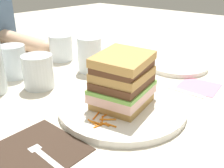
{
  "coord_description": "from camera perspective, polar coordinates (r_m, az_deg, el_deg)",
  "views": [
    {
      "loc": [
        -0.4,
        -0.32,
        0.28
      ],
      "look_at": [
        -0.01,
        0.02,
        0.05
      ],
      "focal_mm": 41.51,
      "sensor_mm": 36.0,
      "label": 1
    }
  ],
  "objects": [
    {
      "name": "carrot_shred_2",
      "position": [
        0.51,
        -0.93,
        -7.8
      ],
      "size": [
        0.02,
        0.03,
        0.0
      ],
      "primitive_type": "cylinder",
      "rotation": [
        0.0,
        1.57,
        5.43
      ],
      "color": "orange",
      "rests_on": "main_plate"
    },
    {
      "name": "carrot_shred_8",
      "position": [
        0.53,
        -1.34,
        -6.83
      ],
      "size": [
        0.02,
        0.0,
        0.0
      ],
      "primitive_type": "cylinder",
      "rotation": [
        0.0,
        1.57,
        3.09
      ],
      "color": "orange",
      "rests_on": "main_plate"
    },
    {
      "name": "carrot_shred_6",
      "position": [
        0.5,
        -0.37,
        -9.01
      ],
      "size": [
        0.01,
        0.03,
        0.0
      ],
      "primitive_type": "cylinder",
      "rotation": [
        0.0,
        1.57,
        4.9
      ],
      "color": "orange",
      "rests_on": "main_plate"
    },
    {
      "name": "carrot_shred_15",
      "position": [
        0.64,
        3.99,
        -1.26
      ],
      "size": [
        0.03,
        0.01,
        0.0
      ],
      "primitive_type": "cylinder",
      "rotation": [
        0.0,
        1.57,
        0.32
      ],
      "color": "orange",
      "rests_on": "main_plate"
    },
    {
      "name": "carrot_shred_1",
      "position": [
        0.5,
        -1.63,
        -8.82
      ],
      "size": [
        0.0,
        0.02,
        0.0
      ],
      "primitive_type": "cylinder",
      "rotation": [
        0.0,
        1.57,
        1.6
      ],
      "color": "orange",
      "rests_on": "main_plate"
    },
    {
      "name": "carrot_shred_5",
      "position": [
        0.5,
        -2.62,
        -9.04
      ],
      "size": [
        0.03,
        0.01,
        0.0
      ],
      "primitive_type": "cylinder",
      "rotation": [
        0.0,
        1.57,
        6.06
      ],
      "color": "orange",
      "rests_on": "main_plate"
    },
    {
      "name": "carrot_shred_9",
      "position": [
        0.64,
        4.42,
        -1.03
      ],
      "size": [
        0.01,
        0.03,
        0.0
      ],
      "primitive_type": "cylinder",
      "rotation": [
        0.0,
        1.57,
        4.41
      ],
      "color": "orange",
      "rests_on": "main_plate"
    },
    {
      "name": "napkin_pink",
      "position": [
        0.73,
        18.56,
        -0.49
      ],
      "size": [
        0.11,
        0.11,
        0.0
      ],
      "primitive_type": "cube",
      "rotation": [
        0.0,
        0.0,
        0.11
      ],
      "color": "pink",
      "rests_on": "ground_plane"
    },
    {
      "name": "juice_glass",
      "position": [
        0.79,
        -4.92,
        5.95
      ],
      "size": [
        0.07,
        0.07,
        0.1
      ],
      "color": "white",
      "rests_on": "ground_plane"
    },
    {
      "name": "main_plate",
      "position": [
        0.57,
        2.26,
        -5.11
      ],
      "size": [
        0.28,
        0.28,
        0.01
      ],
      "primitive_type": "cylinder",
      "color": "white",
      "rests_on": "ground_plane"
    },
    {
      "name": "knife",
      "position": [
        0.7,
        12.67,
        -0.69
      ],
      "size": [
        0.02,
        0.2,
        0.0
      ],
      "color": "silver",
      "rests_on": "ground_plane"
    },
    {
      "name": "side_plate",
      "position": [
        0.85,
        14.12,
        3.89
      ],
      "size": [
        0.19,
        0.19,
        0.01
      ],
      "primitive_type": "cylinder",
      "color": "white",
      "rests_on": "ground_plane"
    },
    {
      "name": "carrot_shred_0",
      "position": [
        0.5,
        -3.53,
        -8.53
      ],
      "size": [
        0.01,
        0.03,
        0.0
      ],
      "primitive_type": "cylinder",
      "rotation": [
        0.0,
        1.57,
        4.94
      ],
      "color": "orange",
      "rests_on": "main_plate"
    },
    {
      "name": "carrot_shred_3",
      "position": [
        0.52,
        -2.12,
        -7.64
      ],
      "size": [
        0.02,
        0.01,
        0.0
      ],
      "primitive_type": "cylinder",
      "rotation": [
        0.0,
        1.57,
        0.72
      ],
      "color": "orange",
      "rests_on": "main_plate"
    },
    {
      "name": "sandwich",
      "position": [
        0.55,
        2.36,
        0.68
      ],
      "size": [
        0.15,
        0.13,
        0.12
      ],
      "color": "tan",
      "rests_on": "main_plate"
    },
    {
      "name": "napkin_dark",
      "position": [
        0.48,
        -16.14,
        -13.83
      ],
      "size": [
        0.14,
        0.15,
        0.0
      ],
      "primitive_type": "cube",
      "rotation": [
        0.0,
        0.0,
        0.01
      ],
      "color": "#38281E",
      "rests_on": "ground_plane"
    },
    {
      "name": "carrot_shred_14",
      "position": [
        0.65,
        6.27,
        -0.69
      ],
      "size": [
        0.03,
        0.01,
        0.0
      ],
      "primitive_type": "cylinder",
      "rotation": [
        0.0,
        1.57,
        5.97
      ],
      "color": "orange",
      "rests_on": "main_plate"
    },
    {
      "name": "carrot_shred_11",
      "position": [
        0.64,
        5.11,
        -0.98
      ],
      "size": [
        0.02,
        0.02,
        0.0
      ],
      "primitive_type": "cylinder",
      "rotation": [
        0.0,
        1.57,
        3.99
      ],
      "color": "orange",
      "rests_on": "main_plate"
    },
    {
      "name": "carrot_shred_10",
      "position": [
        0.62,
        6.18,
        -2.14
      ],
      "size": [
        0.01,
        0.02,
        0.0
      ],
      "primitive_type": "cylinder",
      "rotation": [
        0.0,
        1.57,
        4.55
      ],
      "color": "orange",
      "rests_on": "main_plate"
    },
    {
      "name": "empty_tumbler_1",
      "position": [
        0.7,
        -15.93,
        2.66
      ],
      "size": [
        0.08,
        0.08,
        0.09
      ],
      "primitive_type": "cylinder",
      "color": "silver",
      "rests_on": "ground_plane"
    },
    {
      "name": "empty_tumbler_2",
      "position": [
        0.79,
        -20.97,
        4.65
      ],
      "size": [
        0.07,
        0.07,
        0.09
      ],
      "primitive_type": "cylinder",
      "color": "silver",
      "rests_on": "ground_plane"
    },
    {
      "name": "carrot_shred_12",
      "position": [
        0.64,
        7.34,
        -1.42
      ],
      "size": [
        0.01,
        0.03,
        0.0
      ],
      "primitive_type": "cylinder",
      "rotation": [
        0.0,
        1.57,
        1.86
      ],
      "color": "orange",
      "rests_on": "main_plate"
    },
    {
      "name": "carrot_shred_7",
      "position": [
        0.53,
        -3.65,
        -6.9
      ],
      "size": [
        0.03,
        0.01,
        0.0
      ],
      "primitive_type": "cylinder",
      "rotation": [
        0.0,
        1.57,
        0.37
      ],
      "color": "orange",
      "rests_on": "main_plate"
    },
    {
      "name": "fork",
      "position": [
        0.46,
        -14.66,
        -14.8
      ],
      "size": [
        0.02,
        0.17,
        0.0
      ],
      "color": "silver",
      "rests_on": "napkin_dark"
    },
    {
      "name": "empty_tumbler_0",
      "position": [
        0.91,
        -11.18,
        7.82
      ],
      "size": [
        0.08,
        0.08,
        0.08
      ],
      "primitive_type": "cylinder",
      "color": "silver",
      "rests_on": "ground_plane"
    },
    {
      "name": "ground_plane",
      "position": [
        0.59,
        2.07,
        -5.32
      ],
      "size": [
        3.0,
        3.0,
        0.0
      ],
      "primitive_type": "plane",
      "color": "beige"
    },
    {
      "name": "carrot_shred_13",
      "position": [
        0.64,
        5.97,
        -1.25
      ],
      "size": [
        0.03,
        0.01,
        0.0
      ],
      "primitive_type": "cylinder",
      "rotation": [
        0.0,
        1.57,
        2.9
      ],
      "color": "orange",
      "rests_on": "main_plate"
    },
    {
      "name": "carrot_shred_4",
      "position": [
        0.5,
        -4.29,
        -8.49
      ],
      "size": [
        0.01,
        0.03,
        0.0
      ],
      "primitive_type": "cylinder",
      "rotation": [
        0.0,
        1.57,
        4.54
      ],
      "color": "orange",
      "rests_on": "main_plate"
    }
  ]
}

